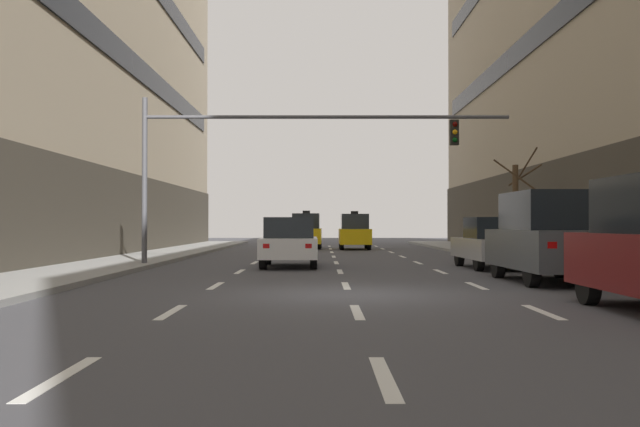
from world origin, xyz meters
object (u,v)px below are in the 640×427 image
object	(u,v)px
taxi_driving_0	(307,231)
taxi_driving_2	(355,232)
street_tree_0	(517,206)
traffic_signal_0	(272,146)
car_parked_2	(548,237)
car_parked_3	(494,243)
car_driving_1	(290,243)

from	to	relation	value
taxi_driving_0	taxi_driving_2	distance (m)	2.96
street_tree_0	traffic_signal_0	bearing A→B (deg)	-151.80
taxi_driving_0	car_parked_2	size ratio (longest dim) A/B	0.91
taxi_driving_2	car_parked_2	bearing A→B (deg)	-81.08
car_parked_2	traffic_signal_0	world-z (taller)	traffic_signal_0
taxi_driving_0	taxi_driving_2	xyz separation A→B (m)	(2.77, -1.04, -0.02)
taxi_driving_2	street_tree_0	bearing A→B (deg)	-63.32
taxi_driving_2	street_tree_0	world-z (taller)	street_tree_0
car_parked_3	street_tree_0	distance (m)	6.41
car_parked_3	traffic_signal_0	size ratio (longest dim) A/B	0.36
car_parked_2	street_tree_0	size ratio (longest dim) A/B	1.06
car_driving_1	street_tree_0	bearing A→B (deg)	28.77
car_driving_1	car_parked_3	distance (m)	6.71
traffic_signal_0	car_driving_1	bearing A→B (deg)	18.79
taxi_driving_2	car_parked_3	world-z (taller)	taxi_driving_2
taxi_driving_0	traffic_signal_0	size ratio (longest dim) A/B	0.35
taxi_driving_2	street_tree_0	distance (m)	13.39
car_parked_2	traffic_signal_0	distance (m)	9.98
taxi_driving_2	traffic_signal_0	xyz separation A→B (m)	(-3.60, -17.05, 3.04)
car_parked_3	taxi_driving_0	bearing A→B (deg)	108.89
car_driving_1	car_parked_3	bearing A→B (deg)	-7.56
street_tree_0	taxi_driving_0	bearing A→B (deg)	124.06
taxi_driving_2	car_parked_3	xyz separation A→B (m)	(3.65, -17.73, -0.19)
car_driving_1	traffic_signal_0	distance (m)	3.29
car_parked_2	car_parked_3	size ratio (longest dim) A/B	1.04
car_parked_2	taxi_driving_2	bearing A→B (deg)	98.92
taxi_driving_0	car_parked_3	bearing A→B (deg)	-71.11
taxi_driving_2	street_tree_0	size ratio (longest dim) A/B	0.94
taxi_driving_0	street_tree_0	bearing A→B (deg)	-55.94
taxi_driving_2	car_driving_1	bearing A→B (deg)	-100.10
taxi_driving_0	traffic_signal_0	distance (m)	18.37
taxi_driving_0	street_tree_0	distance (m)	15.68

